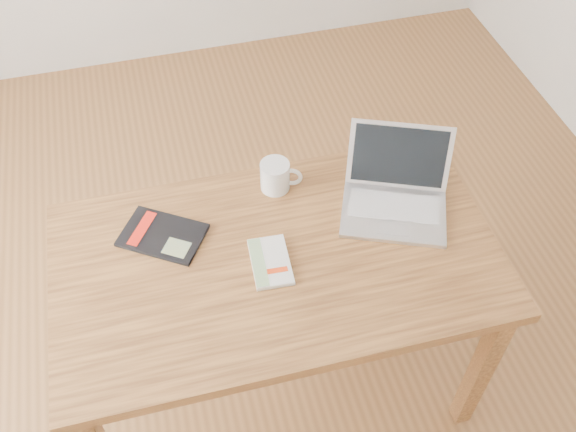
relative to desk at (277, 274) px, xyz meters
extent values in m
plane|color=brown|center=(-0.16, 0.19, -0.66)|extent=(4.00, 4.00, 0.00)
cube|color=brown|center=(0.00, 0.00, 0.07)|extent=(1.33, 0.77, 0.04)
cube|color=brown|center=(0.60, -0.33, -0.31)|extent=(0.06, 0.06, 0.71)
cube|color=brown|center=(-0.60, 0.33, -0.31)|extent=(0.06, 0.06, 0.71)
cube|color=brown|center=(0.61, 0.31, -0.31)|extent=(0.06, 0.06, 0.71)
cube|color=silver|center=(-0.02, -0.02, 0.10)|extent=(0.12, 0.19, 0.01)
cube|color=white|center=(-0.02, -0.02, 0.10)|extent=(0.12, 0.19, 0.01)
cube|color=#7DA06E|center=(-0.06, -0.02, 0.11)|extent=(0.05, 0.18, 0.00)
cube|color=red|center=(-0.01, -0.06, 0.11)|extent=(0.06, 0.02, 0.00)
cube|color=black|center=(-0.32, 0.16, 0.10)|extent=(0.29, 0.27, 0.01)
cube|color=red|center=(-0.37, 0.20, 0.10)|extent=(0.10, 0.13, 0.00)
cube|color=#828F5E|center=(-0.28, 0.10, 0.10)|extent=(0.09, 0.09, 0.00)
cube|color=silver|center=(0.39, 0.06, 0.10)|extent=(0.38, 0.33, 0.01)
cube|color=silver|center=(0.40, 0.08, 0.11)|extent=(0.30, 0.22, 0.00)
cube|color=#BCBCC1|center=(0.36, 0.00, 0.11)|extent=(0.11, 0.08, 0.00)
cube|color=silver|center=(0.45, 0.20, 0.20)|extent=(0.33, 0.21, 0.20)
cube|color=black|center=(0.45, 0.20, 0.20)|extent=(0.30, 0.18, 0.17)
cylinder|color=white|center=(0.06, 0.27, 0.14)|extent=(0.09, 0.09, 0.10)
cylinder|color=black|center=(0.06, 0.27, 0.19)|extent=(0.08, 0.08, 0.01)
torus|color=white|center=(0.11, 0.26, 0.14)|extent=(0.07, 0.04, 0.07)
camera|label=1|loc=(-0.27, -1.12, 1.60)|focal=40.00mm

